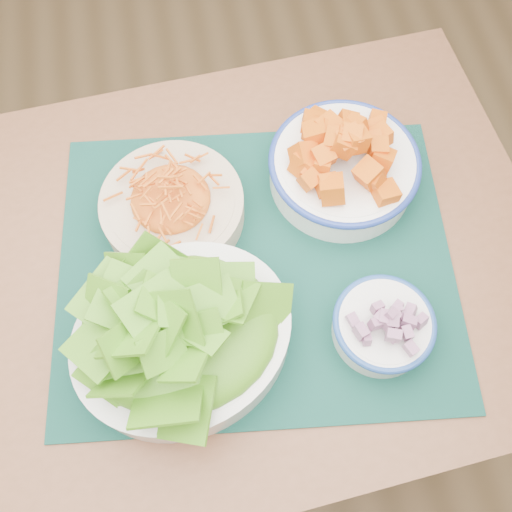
{
  "coord_description": "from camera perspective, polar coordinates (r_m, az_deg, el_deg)",
  "views": [
    {
      "loc": [
        -0.03,
        -0.28,
        1.53
      ],
      "look_at": [
        0.04,
        0.06,
        0.78
      ],
      "focal_mm": 40.0,
      "sensor_mm": 36.0,
      "label": 1
    }
  ],
  "objects": [
    {
      "name": "placemat",
      "position": [
        0.85,
        0.0,
        -0.9
      ],
      "size": [
        0.64,
        0.54,
        0.0
      ],
      "primitive_type": "cube",
      "rotation": [
        0.0,
        0.0,
        -0.12
      ],
      "color": "black",
      "rests_on": "table"
    },
    {
      "name": "ground",
      "position": [
        1.55,
        -0.92,
        -14.24
      ],
      "size": [
        4.0,
        4.0,
        0.0
      ],
      "primitive_type": "plane",
      "color": "olive",
      "rests_on": "ground"
    },
    {
      "name": "onion_bowl",
      "position": [
        0.8,
        12.66,
        -6.67
      ],
      "size": [
        0.15,
        0.15,
        0.07
      ],
      "rotation": [
        0.0,
        0.0,
        0.13
      ],
      "color": "white",
      "rests_on": "placemat"
    },
    {
      "name": "table",
      "position": [
        0.96,
        -5.56,
        -3.83
      ],
      "size": [
        1.12,
        0.79,
        0.75
      ],
      "rotation": [
        0.0,
        0.0,
        0.07
      ],
      "color": "brown",
      "rests_on": "ground"
    },
    {
      "name": "squash_bowl",
      "position": [
        0.88,
        8.89,
        9.39
      ],
      "size": [
        0.26,
        0.26,
        0.12
      ],
      "rotation": [
        0.0,
        0.0,
        0.19
      ],
      "color": "white",
      "rests_on": "placemat"
    },
    {
      "name": "lettuce_bowl",
      "position": [
        0.75,
        -7.5,
        -7.56
      ],
      "size": [
        0.36,
        0.33,
        0.14
      ],
      "rotation": [
        0.0,
        0.0,
        0.31
      ],
      "color": "white",
      "rests_on": "placemat"
    },
    {
      "name": "carrot_bowl",
      "position": [
        0.86,
        -8.42,
        5.25
      ],
      "size": [
        0.24,
        0.24,
        0.08
      ],
      "rotation": [
        0.0,
        0.0,
        -0.12
      ],
      "color": "beige",
      "rests_on": "placemat"
    }
  ]
}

